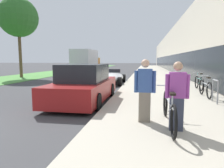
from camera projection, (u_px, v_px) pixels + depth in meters
sidewalk_slab at (154, 74)px, 23.73m from camera, size 4.73×70.00×0.13m
storefront_facade at (202, 51)px, 30.00m from camera, size 10.01×70.00×5.95m
lawn_strip at (64, 71)px, 29.79m from camera, size 5.13×70.00×0.03m
tandem_bicycle at (169, 110)px, 4.70m from camera, size 0.52×2.39×0.88m
person_rider at (177, 96)px, 4.35m from camera, size 0.51×0.20×1.51m
person_bystander at (145, 91)px, 4.97m from camera, size 0.53×0.21×1.57m
bike_rack_hoop at (215, 89)px, 7.22m from camera, size 0.05×0.60×0.84m
cruiser_bike_nearest at (205, 88)px, 8.45m from camera, size 0.52×1.82×0.87m
cruiser_bike_middle at (199, 82)px, 10.47m from camera, size 0.52×1.66×0.89m
parked_sedan_curbside at (84, 85)px, 8.04m from camera, size 1.92×4.57×1.51m
vintage_roadster_curbside at (112, 78)px, 14.16m from camera, size 1.71×4.34×1.02m
moving_truck at (86, 62)px, 25.88m from camera, size 2.42×6.30×2.96m
street_tree_far at (18, 18)px, 18.76m from camera, size 3.66×3.66×7.51m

